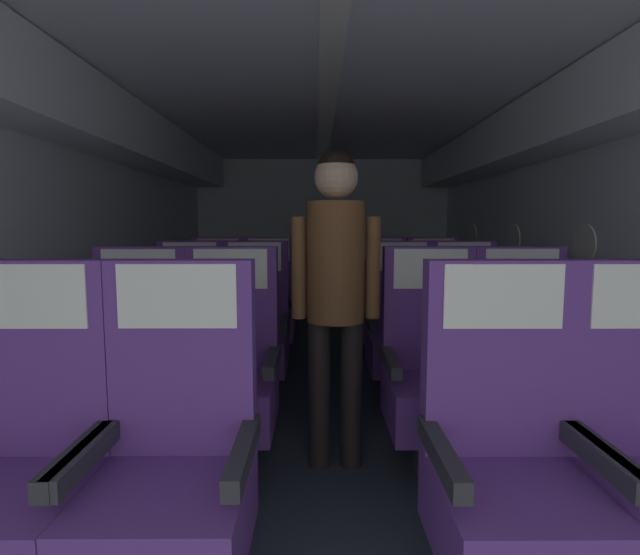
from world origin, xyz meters
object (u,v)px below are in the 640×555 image
(seat_b_left_window, at_px, (136,377))
(flight_attendant, at_px, (336,276))
(seat_a_right_window, at_px, (509,474))
(seat_d_right_window, at_px, (381,310))
(seat_b_right_window, at_px, (432,376))
(seat_c_right_aisle, at_px, (466,333))
(seat_d_right_aisle, at_px, (435,309))
(seat_a_left_window, at_px, (18,474))
(seat_b_right_aisle, at_px, (525,374))
(seat_c_left_aisle, at_px, (254,333))
(seat_b_left_aisle, at_px, (229,376))
(seat_d_left_aisle, at_px, (268,309))
(seat_a_left_aisle, at_px, (173,473))
(seat_c_left_window, at_px, (188,334))
(seat_d_left_window, at_px, (217,310))
(seat_c_right_window, at_px, (401,333))

(seat_b_left_window, relative_size, flight_attendant, 0.70)
(seat_a_right_window, relative_size, seat_d_right_window, 1.00)
(seat_b_right_window, xyz_separation_m, seat_d_right_window, (-0.00, 1.89, 0.00))
(seat_c_right_aisle, distance_m, seat_d_right_aisle, 0.94)
(seat_a_left_window, height_order, seat_a_right_window, same)
(seat_b_right_aisle, bearing_deg, seat_b_right_window, -177.92)
(seat_b_left_window, relative_size, seat_d_right_aisle, 1.00)
(seat_c_left_aisle, height_order, seat_c_right_aisle, same)
(seat_b_left_aisle, xyz_separation_m, seat_c_left_aisle, (-0.00, 0.96, 0.00))
(seat_b_right_aisle, relative_size, seat_d_left_aisle, 1.00)
(flight_attendant, bearing_deg, seat_d_right_aisle, 75.45)
(seat_d_left_aisle, bearing_deg, seat_a_left_aisle, -90.05)
(seat_c_right_aisle, bearing_deg, seat_c_left_window, -179.44)
(seat_c_left_window, bearing_deg, seat_d_left_window, 89.95)
(seat_a_right_window, bearing_deg, seat_b_left_window, 147.07)
(seat_b_left_window, relative_size, seat_b_right_window, 1.00)
(seat_d_left_aisle, bearing_deg, seat_b_left_window, -103.55)
(seat_a_right_window, distance_m, seat_c_right_window, 1.91)
(seat_b_left_aisle, bearing_deg, seat_c_left_aisle, 90.05)
(seat_c_left_aisle, height_order, seat_d_right_aisle, same)
(seat_c_right_aisle, distance_m, seat_d_left_aisle, 1.74)
(seat_b_right_window, bearing_deg, flight_attendant, 177.29)
(seat_a_left_aisle, height_order, flight_attendant, flight_attendant)
(seat_c_left_window, bearing_deg, seat_b_right_window, -32.97)
(seat_a_left_window, relative_size, seat_c_left_aisle, 1.00)
(seat_c_right_aisle, relative_size, seat_c_right_window, 1.00)
(seat_d_right_aisle, bearing_deg, seat_b_right_window, -103.91)
(seat_c_left_aisle, bearing_deg, seat_c_right_window, -0.20)
(seat_c_right_window, bearing_deg, seat_b_right_window, -90.59)
(seat_a_right_window, xyz_separation_m, seat_d_left_aisle, (-1.00, 2.86, 0.00))
(seat_b_right_window, xyz_separation_m, flight_attendant, (-0.48, 0.02, 0.49))
(seat_d_right_window, bearing_deg, seat_c_left_window, -146.81)
(seat_c_left_aisle, bearing_deg, seat_b_right_aisle, -32.63)
(seat_a_left_window, bearing_deg, seat_c_right_aisle, 44.83)
(seat_a_left_window, bearing_deg, seat_c_right_window, 52.26)
(seat_c_right_aisle, relative_size, seat_d_left_window, 1.00)
(seat_a_left_window, distance_m, flight_attendant, 1.47)
(seat_d_right_aisle, bearing_deg, seat_b_right_aisle, -90.08)
(seat_c_left_aisle, relative_size, seat_d_left_window, 1.00)
(seat_a_left_window, distance_m, seat_d_right_aisle, 3.44)
(seat_a_right_window, bearing_deg, seat_c_left_aisle, 117.79)
(seat_d_left_aisle, bearing_deg, seat_b_left_aisle, -90.13)
(seat_a_left_window, height_order, seat_b_left_aisle, same)
(seat_d_right_aisle, bearing_deg, seat_b_left_window, -135.39)
(seat_a_left_aisle, xyz_separation_m, seat_c_left_window, (-0.45, 1.88, 0.00))
(seat_a_left_window, height_order, seat_d_right_window, same)
(seat_a_left_aisle, relative_size, seat_d_right_aisle, 1.00)
(seat_d_left_aisle, xyz_separation_m, seat_d_right_window, (0.99, -0.02, 0.00))
(seat_b_right_aisle, distance_m, seat_d_left_window, 2.69)
(seat_d_right_window, distance_m, flight_attendant, 1.99)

